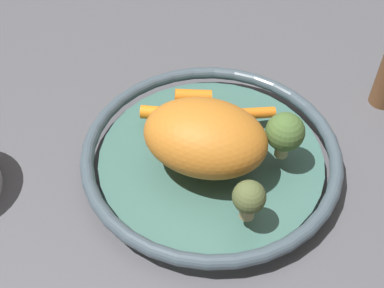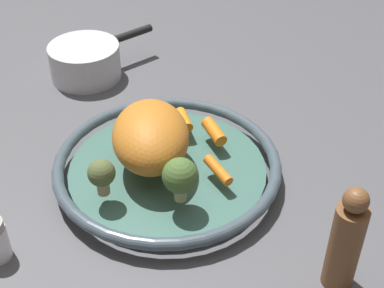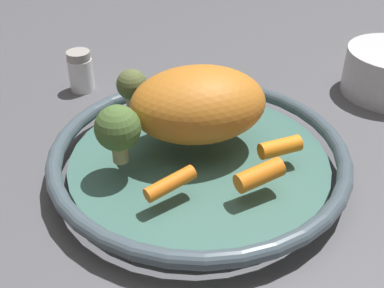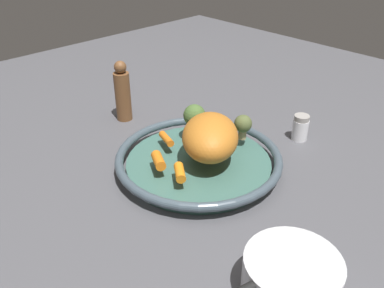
% 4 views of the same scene
% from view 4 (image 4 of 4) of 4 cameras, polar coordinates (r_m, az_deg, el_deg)
% --- Properties ---
extents(ground_plane, '(1.99, 1.99, 0.00)m').
position_cam_4_polar(ground_plane, '(0.90, 0.91, -3.38)').
color(ground_plane, '#4C4C51').
extents(serving_bowl, '(0.36, 0.36, 0.04)m').
position_cam_4_polar(serving_bowl, '(0.89, 0.92, -2.28)').
color(serving_bowl, '#3D665B').
rests_on(serving_bowl, ground_plane).
extents(roast_chicken_piece, '(0.20, 0.20, 0.09)m').
position_cam_4_polar(roast_chicken_piece, '(0.85, 2.54, 0.99)').
color(roast_chicken_piece, '#C06F23').
rests_on(roast_chicken_piece, serving_bowl).
extents(baby_carrot_left, '(0.05, 0.05, 0.02)m').
position_cam_4_polar(baby_carrot_left, '(0.80, -1.71, -3.95)').
color(baby_carrot_left, orange).
rests_on(baby_carrot_left, serving_bowl).
extents(baby_carrot_back, '(0.06, 0.04, 0.02)m').
position_cam_4_polar(baby_carrot_back, '(0.92, -3.58, 0.73)').
color(baby_carrot_back, orange).
rests_on(baby_carrot_back, serving_bowl).
extents(baby_carrot_center, '(0.06, 0.05, 0.03)m').
position_cam_4_polar(baby_carrot_center, '(0.84, -4.68, -2.29)').
color(baby_carrot_center, orange).
rests_on(baby_carrot_center, serving_bowl).
extents(broccoli_floret_edge, '(0.05, 0.05, 0.07)m').
position_cam_4_polar(broccoli_floret_edge, '(0.94, 0.34, 3.89)').
color(broccoli_floret_edge, tan).
rests_on(broccoli_floret_edge, serving_bowl).
extents(broccoli_floret_large, '(0.04, 0.04, 0.06)m').
position_cam_4_polar(broccoli_floret_large, '(0.92, 7.07, 2.67)').
color(broccoli_floret_large, tan).
rests_on(broccoli_floret_large, serving_bowl).
extents(salt_shaker, '(0.04, 0.04, 0.06)m').
position_cam_4_polar(salt_shaker, '(1.03, 14.78, 2.20)').
color(salt_shaker, white).
rests_on(salt_shaker, ground_plane).
extents(pepper_mill, '(0.04, 0.04, 0.16)m').
position_cam_4_polar(pepper_mill, '(1.09, -9.59, 6.99)').
color(pepper_mill, brown).
rests_on(pepper_mill, ground_plane).
extents(saucepan, '(0.14, 0.23, 0.07)m').
position_cam_4_polar(saucepan, '(0.64, 13.41, -17.67)').
color(saucepan, silver).
rests_on(saucepan, ground_plane).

